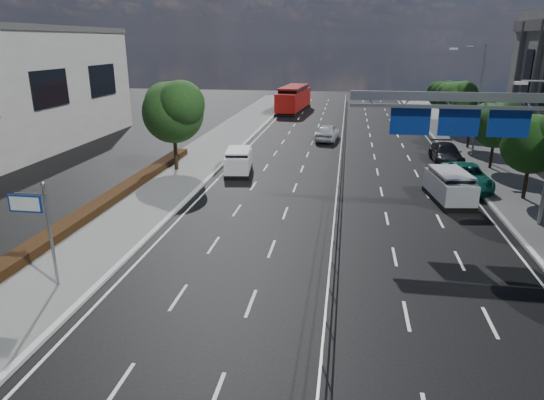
# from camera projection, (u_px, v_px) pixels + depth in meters

# --- Properties ---
(ground) EXTENTS (160.00, 160.00, 0.00)m
(ground) POSITION_uv_depth(u_px,v_px,m) (327.00, 309.00, 17.50)
(ground) COLOR black
(ground) RESTS_ON ground
(sidewalk_near) EXTENTS (5.00, 140.00, 0.14)m
(sidewalk_near) POSITION_uv_depth(u_px,v_px,m) (35.00, 284.00, 19.15)
(sidewalk_near) COLOR slate
(sidewalk_near) RESTS_ON ground
(kerb_near) EXTENTS (0.25, 140.00, 0.15)m
(kerb_near) POSITION_uv_depth(u_px,v_px,m) (94.00, 289.00, 18.79)
(kerb_near) COLOR silver
(kerb_near) RESTS_ON ground
(median_fence) EXTENTS (0.05, 85.00, 1.02)m
(median_fence) POSITION_uv_depth(u_px,v_px,m) (340.00, 156.00, 38.46)
(median_fence) COLOR silver
(median_fence) RESTS_ON ground
(hedge_near) EXTENTS (1.00, 36.00, 0.44)m
(hedge_near) POSITION_uv_depth(u_px,v_px,m) (63.00, 229.00, 24.02)
(hedge_near) COLOR black
(hedge_near) RESTS_ON sidewalk_near
(toilet_sign) EXTENTS (1.62, 0.18, 4.34)m
(toilet_sign) POSITION_uv_depth(u_px,v_px,m) (37.00, 217.00, 18.18)
(toilet_sign) COLOR gray
(toilet_sign) RESTS_ON ground
(overhead_gantry) EXTENTS (10.24, 0.38, 7.45)m
(overhead_gantry) POSITION_uv_depth(u_px,v_px,m) (475.00, 117.00, 24.21)
(overhead_gantry) COLOR gray
(overhead_gantry) RESTS_ON ground
(streetlight_far) EXTENTS (2.78, 2.40, 9.00)m
(streetlight_far) POSITION_uv_depth(u_px,v_px,m) (476.00, 94.00, 38.75)
(streetlight_far) COLOR gray
(streetlight_far) RESTS_ON ground
(near_tree_back) EXTENTS (4.84, 4.51, 6.69)m
(near_tree_back) POSITION_uv_depth(u_px,v_px,m) (174.00, 109.00, 34.67)
(near_tree_back) COLOR black
(near_tree_back) RESTS_ON ground
(far_tree_d) EXTENTS (3.85, 3.59, 5.34)m
(far_tree_d) POSITION_uv_depth(u_px,v_px,m) (534.00, 141.00, 28.30)
(far_tree_d) COLOR black
(far_tree_d) RESTS_ON ground
(far_tree_e) EXTENTS (3.63, 3.38, 5.13)m
(far_tree_e) POSITION_uv_depth(u_px,v_px,m) (497.00, 123.00, 35.38)
(far_tree_e) COLOR black
(far_tree_e) RESTS_ON ground
(far_tree_f) EXTENTS (3.52, 3.28, 5.02)m
(far_tree_f) POSITION_uv_depth(u_px,v_px,m) (473.00, 110.00, 42.45)
(far_tree_f) COLOR black
(far_tree_f) RESTS_ON ground
(far_tree_g) EXTENTS (3.96, 3.69, 5.45)m
(far_tree_g) POSITION_uv_depth(u_px,v_px,m) (456.00, 97.00, 49.40)
(far_tree_g) COLOR black
(far_tree_g) RESTS_ON ground
(far_tree_h) EXTENTS (3.41, 3.18, 4.91)m
(far_tree_h) POSITION_uv_depth(u_px,v_px,m) (442.00, 93.00, 56.55)
(far_tree_h) COLOR black
(far_tree_h) RESTS_ON ground
(white_minivan) EXTENTS (2.27, 4.25, 1.76)m
(white_minivan) POSITION_uv_depth(u_px,v_px,m) (239.00, 161.00, 35.36)
(white_minivan) COLOR black
(white_minivan) RESTS_ON ground
(red_bus) EXTENTS (3.78, 11.74, 3.45)m
(red_bus) POSITION_uv_depth(u_px,v_px,m) (294.00, 98.00, 65.86)
(red_bus) COLOR black
(red_bus) RESTS_ON ground
(near_car_silver) EXTENTS (2.47, 4.96, 1.62)m
(near_car_silver) POSITION_uv_depth(u_px,v_px,m) (328.00, 132.00, 46.92)
(near_car_silver) COLOR silver
(near_car_silver) RESTS_ON ground
(near_car_dark) EXTENTS (1.64, 4.35, 1.42)m
(near_car_dark) POSITION_uv_depth(u_px,v_px,m) (287.00, 105.00, 67.54)
(near_car_dark) COLOR black
(near_car_dark) RESTS_ON ground
(silver_minivan) EXTENTS (2.52, 4.72, 1.87)m
(silver_minivan) POSITION_uv_depth(u_px,v_px,m) (450.00, 186.00, 29.07)
(silver_minivan) COLOR black
(silver_minivan) RESTS_ON ground
(parked_car_teal) EXTENTS (2.67, 5.62, 1.55)m
(parked_car_teal) POSITION_uv_depth(u_px,v_px,m) (466.00, 176.00, 31.76)
(parked_car_teal) COLOR #1C806E
(parked_car_teal) RESTS_ON ground
(parked_car_dark) EXTENTS (2.20, 5.16, 1.48)m
(parked_car_dark) POSITION_uv_depth(u_px,v_px,m) (446.00, 154.00, 38.37)
(parked_car_dark) COLOR black
(parked_car_dark) RESTS_ON ground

